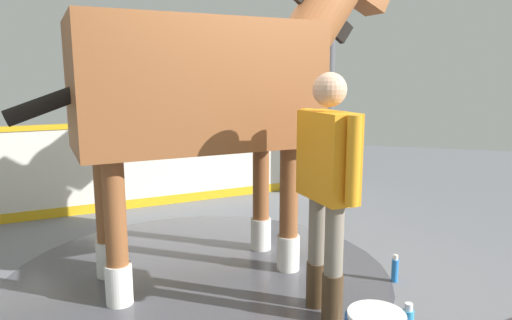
# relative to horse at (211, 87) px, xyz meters

# --- Properties ---
(ground_plane) EXTENTS (16.00, 16.00, 0.02)m
(ground_plane) POSITION_rel_horse_xyz_m (-0.27, 0.01, -1.61)
(ground_plane) COLOR slate
(wet_patch) EXTENTS (3.28, 3.28, 0.00)m
(wet_patch) POSITION_rel_horse_xyz_m (0.10, 0.09, -1.60)
(wet_patch) COLOR #4C4C54
(wet_patch) RESTS_ON ground
(barrier_wall) EXTENTS (4.27, 3.88, 1.13)m
(barrier_wall) POSITION_rel_horse_xyz_m (1.63, -1.61, -1.08)
(barrier_wall) COLOR silver
(barrier_wall) RESTS_ON ground
(roof_post_near) EXTENTS (0.16, 0.16, 2.84)m
(roof_post_near) POSITION_rel_horse_xyz_m (-0.57, -2.90, -0.18)
(roof_post_near) COLOR #4C4C51
(roof_post_near) RESTS_ON ground
(horse) EXTENTS (2.62, 2.43, 2.82)m
(horse) POSITION_rel_horse_xyz_m (0.00, 0.00, 0.00)
(horse) COLOR brown
(horse) RESTS_ON ground
(handler) EXTENTS (0.49, 0.55, 1.72)m
(handler) POSITION_rel_horse_xyz_m (-1.04, 0.47, -0.61)
(handler) COLOR #47331E
(handler) RESTS_ON ground
(bottle_spray) EXTENTS (0.06, 0.06, 0.24)m
(bottle_spray) POSITION_rel_horse_xyz_m (-1.53, -0.21, -1.50)
(bottle_spray) COLOR blue
(bottle_spray) RESTS_ON ground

